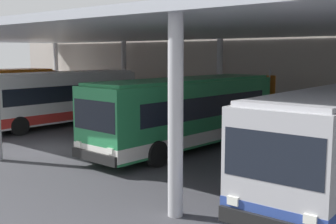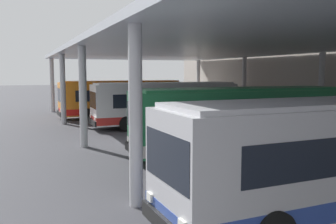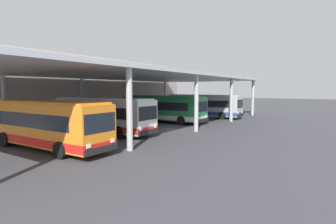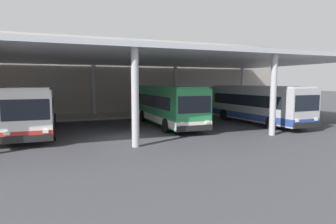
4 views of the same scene
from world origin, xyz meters
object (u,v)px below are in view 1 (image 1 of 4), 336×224
object	(u,v)px
bus_middle_bay	(187,112)
bench_waiting	(322,121)
bus_second_bay	(58,98)
banner_sign	(269,95)

from	to	relation	value
bus_middle_bay	bench_waiting	world-z (taller)	bus_middle_bay
bench_waiting	bus_second_bay	bearing A→B (deg)	-149.69
bus_second_bay	bus_middle_bay	bearing A→B (deg)	-0.31
bus_second_bay	bench_waiting	world-z (taller)	bus_second_bay
bus_middle_bay	banner_sign	distance (m)	6.83
bus_middle_bay	bench_waiting	xyz separation A→B (m)	(3.29, 7.67, -0.99)
bus_second_bay	banner_sign	size ratio (longest dim) A/B	3.30
bus_second_bay	banner_sign	bearing A→B (deg)	33.17
bench_waiting	banner_sign	size ratio (longest dim) A/B	0.56
bus_middle_bay	banner_sign	world-z (taller)	banner_sign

